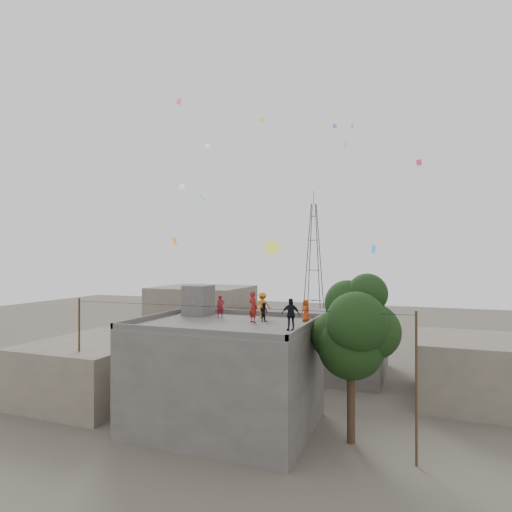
{
  "coord_description": "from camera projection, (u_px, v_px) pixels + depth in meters",
  "views": [
    {
      "loc": [
        10.58,
        -22.83,
        9.94
      ],
      "look_at": [
        0.89,
        2.71,
        10.06
      ],
      "focal_mm": 30.0,
      "sensor_mm": 36.0,
      "label": 1
    }
  ],
  "objects": [
    {
      "name": "ground",
      "position": [
        225.0,
        427.0,
        25.05
      ],
      "size": [
        140.0,
        140.0,
        0.0
      ],
      "primitive_type": "plane",
      "color": "#4E4840",
      "rests_on": "ground"
    },
    {
      "name": "main_building",
      "position": [
        225.0,
        375.0,
        25.07
      ],
      "size": [
        10.0,
        8.0,
        6.1
      ],
      "color": "#4A4745",
      "rests_on": "ground"
    },
    {
      "name": "parapet",
      "position": [
        225.0,
        321.0,
        25.08
      ],
      "size": [
        10.0,
        8.0,
        0.3
      ],
      "color": "#4A4745",
      "rests_on": "main_building"
    },
    {
      "name": "stair_head_box",
      "position": [
        198.0,
        300.0,
        28.65
      ],
      "size": [
        1.6,
        1.8,
        2.0
      ],
      "primitive_type": "cube",
      "color": "#4A4745",
      "rests_on": "main_building"
    },
    {
      "name": "neighbor_west",
      "position": [
        99.0,
        368.0,
        30.83
      ],
      "size": [
        8.0,
        10.0,
        4.0
      ],
      "primitive_type": "cube",
      "color": "#645B4F",
      "rests_on": "ground"
    },
    {
      "name": "neighbor_north",
      "position": [
        313.0,
        343.0,
        37.44
      ],
      "size": [
        12.0,
        9.0,
        5.0
      ],
      "primitive_type": "cube",
      "color": "#4A4745",
      "rests_on": "ground"
    },
    {
      "name": "neighbor_northwest",
      "position": [
        202.0,
        321.0,
        43.57
      ],
      "size": [
        9.0,
        8.0,
        7.0
      ],
      "primitive_type": "cube",
      "color": "#645B4F",
      "rests_on": "ground"
    },
    {
      "name": "neighbor_east",
      "position": [
        471.0,
        370.0,
        29.45
      ],
      "size": [
        7.0,
        8.0,
        4.4
      ],
      "primitive_type": "cube",
      "color": "#645B4F",
      "rests_on": "ground"
    },
    {
      "name": "tree",
      "position": [
        354.0,
        329.0,
        23.02
      ],
      "size": [
        4.9,
        4.6,
        9.1
      ],
      "color": "black",
      "rests_on": "ground"
    },
    {
      "name": "utility_line",
      "position": [
        224.0,
        368.0,
        23.72
      ],
      "size": [
        20.12,
        0.62,
        7.4
      ],
      "color": "black",
      "rests_on": "ground"
    },
    {
      "name": "transmission_tower",
      "position": [
        314.0,
        264.0,
        63.91
      ],
      "size": [
        2.97,
        2.97,
        20.01
      ],
      "color": "black",
      "rests_on": "ground"
    },
    {
      "name": "person_red_adult",
      "position": [
        253.0,
        307.0,
        25.39
      ],
      "size": [
        0.81,
        0.73,
        1.85
      ],
      "primitive_type": "imported",
      "rotation": [
        0.0,
        0.0,
        2.58
      ],
      "color": "maroon",
      "rests_on": "main_building"
    },
    {
      "name": "person_orange_child",
      "position": [
        306.0,
        311.0,
        25.76
      ],
      "size": [
        0.77,
        0.69,
        1.33
      ],
      "primitive_type": "imported",
      "rotation": [
        0.0,
        0.0,
        -0.53
      ],
      "color": "#BA3D15",
      "rests_on": "main_building"
    },
    {
      "name": "person_dark_child",
      "position": [
        264.0,
        312.0,
        25.9
      ],
      "size": [
        0.68,
        0.63,
        1.13
      ],
      "primitive_type": "imported",
      "rotation": [
        0.0,
        0.0,
        2.67
      ],
      "color": "black",
      "rests_on": "main_building"
    },
    {
      "name": "person_dark_adult",
      "position": [
        291.0,
        314.0,
        22.6
      ],
      "size": [
        1.0,
        0.43,
        1.7
      ],
      "primitive_type": "imported",
      "rotation": [
        0.0,
        0.0,
        0.01
      ],
      "color": "black",
      "rests_on": "main_building"
    },
    {
      "name": "person_orange_adult",
      "position": [
        262.0,
        305.0,
        27.06
      ],
      "size": [
        1.22,
        0.95,
        1.66
      ],
      "primitive_type": "imported",
      "rotation": [
        0.0,
        0.0,
        -2.78
      ],
      "color": "#C76C16",
      "rests_on": "main_building"
    },
    {
      "name": "person_red_child",
      "position": [
        220.0,
        307.0,
        27.35
      ],
      "size": [
        0.62,
        0.61,
        1.44
      ],
      "primitive_type": "imported",
      "rotation": [
        0.0,
        0.0,
        0.73
      ],
      "color": "maroon",
      "rests_on": "main_building"
    },
    {
      "name": "kites",
      "position": [
        262.0,
        175.0,
        31.16
      ],
      "size": [
        19.42,
        20.77,
        12.61
      ],
      "color": "orange",
      "rests_on": "ground"
    }
  ]
}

